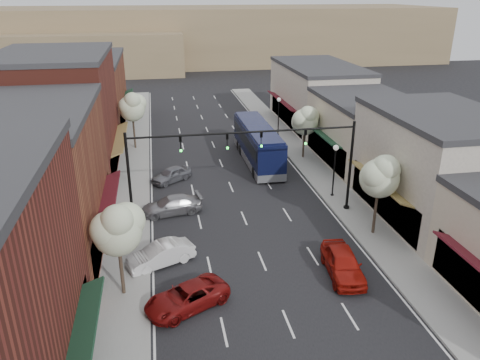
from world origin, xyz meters
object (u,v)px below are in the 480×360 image
parked_car_a (187,297)px  parked_car_d (171,175)px  tree_left_near (118,228)px  red_hatchback (343,263)px  lamp_post_near (335,162)px  signal_mast_left (164,164)px  tree_left_far (132,106)px  coach_bus (258,143)px  lamp_post_far (279,110)px  signal_mast_right (321,155)px  tree_right_near (381,175)px  tree_right_far (306,120)px  parked_car_c (171,205)px  parked_car_b (161,255)px

parked_car_a → parked_car_d: (0.00, 17.92, 0.01)m
tree_left_near → red_hatchback: (12.59, -0.23, -3.43)m
tree_left_near → lamp_post_near: tree_left_near is taller
signal_mast_left → lamp_post_near: 13.75m
tree_left_far → coach_bus: tree_left_far is taller
lamp_post_far → red_hatchback: bearing=-97.0°
lamp_post_near → parked_car_a: bearing=-136.2°
signal_mast_right → tree_right_near: 4.89m
lamp_post_far → tree_left_far: bearing=-172.7°
red_hatchback → lamp_post_near: bearing=78.2°
signal_mast_right → tree_right_far: bearing=77.1°
parked_car_c → parked_car_d: (0.28, 6.42, -0.02)m
signal_mast_right → parked_car_a: size_ratio=1.79×
tree_right_far → signal_mast_left: bearing=-139.5°
tree_left_far → red_hatchback: size_ratio=1.31×
signal_mast_right → signal_mast_left: (-11.24, 0.00, 0.00)m
signal_mast_right → parked_car_a: bearing=-137.3°
lamp_post_far → parked_car_b: size_ratio=1.06×
lamp_post_near → lamp_post_far: bearing=90.0°
coach_bus → parked_car_c: bearing=-131.2°
parked_car_b → coach_bus: bearing=127.3°
tree_right_near → lamp_post_far: bearing=91.3°
tree_left_near → lamp_post_near: size_ratio=1.28×
tree_left_far → parked_car_d: 11.03m
signal_mast_right → tree_left_far: 22.68m
tree_left_near → parked_car_b: 4.97m
tree_left_far → lamp_post_far: tree_left_far is taller
tree_right_far → tree_left_near: 25.99m
tree_right_far → parked_car_d: bearing=-164.2°
tree_right_far → red_hatchback: (-4.01, -20.23, -3.20)m
signal_mast_right → coach_bus: signal_mast_right is taller
parked_car_a → lamp_post_far: bearing=129.5°
parked_car_c → signal_mast_right: bearing=71.1°
signal_mast_left → tree_right_near: size_ratio=1.38×
lamp_post_far → coach_bus: 9.25m
red_hatchback → parked_car_b: size_ratio=1.11×
tree_left_near → parked_car_c: 10.88m
tree_right_near → red_hatchback: (-4.01, -4.23, -3.66)m
coach_bus → parked_car_a: bearing=-111.6°
signal_mast_left → red_hatchback: size_ratio=1.76×
signal_mast_right → parked_car_c: 11.68m
signal_mast_left → parked_car_b: bearing=-96.3°
lamp_post_far → coach_bus: (-4.21, -8.16, -1.11)m
signal_mast_left → tree_right_far: signal_mast_left is taller
tree_right_near → parked_car_b: tree_right_near is taller
lamp_post_far → tree_left_near: bearing=-119.8°
signal_mast_right → red_hatchback: 9.22m
lamp_post_near → parked_car_b: lamp_post_near is taller
signal_mast_right → parked_car_d: signal_mast_right is taller
signal_mast_right → lamp_post_near: bearing=48.9°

